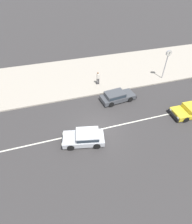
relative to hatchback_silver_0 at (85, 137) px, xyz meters
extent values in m
plane|color=#383535|center=(1.29, 0.99, -0.59)|extent=(160.00, 160.00, 0.00)
cube|color=silver|center=(1.29, 0.99, -0.58)|extent=(50.40, 0.14, 0.01)
cube|color=#ADA393|center=(1.29, 11.31, -0.51)|extent=(68.00, 10.00, 0.15)
cube|color=#B7BABF|center=(-0.12, 0.03, -0.18)|extent=(3.76, 2.36, 0.48)
cube|color=#B7BABF|center=(0.22, -0.05, 0.29)|extent=(2.19, 1.86, 0.46)
cube|color=#28333D|center=(0.22, -0.05, 0.29)|extent=(2.13, 1.87, 0.29)
cube|color=black|center=(-1.87, 0.42, -0.28)|extent=(0.47, 1.60, 0.28)
cube|color=white|center=(-1.96, -0.15, -0.08)|extent=(0.13, 0.25, 0.14)
cube|color=white|center=(-1.72, 0.97, -0.08)|extent=(0.13, 0.25, 0.14)
cylinder|color=black|center=(-1.34, -0.50, -0.29)|extent=(0.63, 0.35, 0.60)
cylinder|color=black|center=(-1.00, 1.02, -0.29)|extent=(0.63, 0.35, 0.60)
cylinder|color=black|center=(0.77, -0.97, -0.29)|extent=(0.63, 0.35, 0.60)
cylinder|color=black|center=(1.11, 0.55, -0.29)|extent=(0.63, 0.35, 0.60)
cube|color=yellow|center=(11.25, 0.35, -0.18)|extent=(4.16, 1.90, 0.48)
cube|color=black|center=(9.14, 0.42, -0.28)|extent=(0.18, 1.73, 0.28)
cube|color=white|center=(9.15, -0.20, -0.08)|extent=(0.09, 0.24, 0.14)
cube|color=white|center=(9.19, 1.03, -0.08)|extent=(0.09, 0.24, 0.14)
cylinder|color=black|center=(9.95, -0.45, -0.29)|extent=(0.61, 0.24, 0.60)
cylinder|color=black|center=(10.00, 1.23, -0.29)|extent=(0.61, 0.24, 0.60)
cube|color=#47494F|center=(4.94, 4.71, -0.18)|extent=(3.91, 1.96, 0.48)
cube|color=#47494F|center=(4.56, 4.67, 0.29)|extent=(2.21, 1.63, 0.46)
cube|color=#28333D|center=(4.56, 4.67, 0.29)|extent=(2.13, 1.66, 0.29)
cube|color=black|center=(6.86, 4.90, -0.28)|extent=(0.28, 1.56, 0.28)
cube|color=white|center=(6.78, 5.45, -0.08)|extent=(0.10, 0.25, 0.14)
cube|color=white|center=(6.89, 4.35, -0.08)|extent=(0.10, 0.25, 0.14)
cylinder|color=black|center=(6.02, 5.58, -0.29)|extent=(0.62, 0.28, 0.60)
cylinder|color=black|center=(6.18, 4.07, -0.29)|extent=(0.62, 0.28, 0.60)
cylinder|color=black|center=(3.70, 5.34, -0.29)|extent=(0.62, 0.28, 0.60)
cylinder|color=black|center=(3.85, 3.84, -0.29)|extent=(0.62, 0.28, 0.60)
cylinder|color=#9E9EA3|center=(12.29, 7.31, 1.07)|extent=(0.12, 0.12, 3.02)
cylinder|color=#9E9EA3|center=(12.29, 7.31, 2.93)|extent=(0.71, 0.18, 0.71)
cylinder|color=white|center=(12.29, 7.22, 2.93)|extent=(0.62, 0.02, 0.62)
cylinder|color=white|center=(12.29, 7.41, 2.93)|extent=(0.62, 0.02, 0.62)
cube|color=black|center=(12.29, 7.21, 2.93)|extent=(0.26, 0.01, 0.23)
cube|color=black|center=(12.29, 7.20, 2.93)|extent=(0.03, 0.01, 0.51)
cylinder|color=#333338|center=(3.64, 8.30, -0.03)|extent=(0.14, 0.14, 0.82)
cylinder|color=#333338|center=(3.84, 8.30, -0.03)|extent=(0.14, 0.14, 0.82)
cylinder|color=silver|center=(3.74, 8.30, 0.70)|extent=(0.34, 0.34, 0.62)
sphere|color=#997051|center=(3.74, 8.30, 1.12)|extent=(0.22, 0.22, 0.22)
camera|label=1|loc=(-1.91, -9.57, 11.41)|focal=28.00mm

